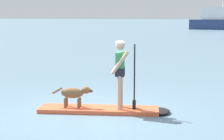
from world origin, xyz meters
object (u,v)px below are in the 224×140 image
at_px(paddleboard, 108,110).
at_px(dog, 74,93).
at_px(moored_boat_port, 218,21).
at_px(person_paddler, 121,69).

distance_m(paddleboard, dog, 0.92).
xyz_separation_m(dog, moored_boat_port, (0.47, 54.84, 0.94)).
distance_m(person_paddler, dog, 1.31).
height_order(dog, moored_boat_port, moored_boat_port).
relative_size(person_paddler, moored_boat_port, 0.17).
distance_m(paddleboard, moored_boat_port, 54.66).
relative_size(paddleboard, person_paddler, 1.98).
xyz_separation_m(paddleboard, moored_boat_port, (-0.34, 54.64, 1.33)).
xyz_separation_m(person_paddler, moored_boat_port, (-0.65, 54.57, 0.32)).
distance_m(paddleboard, person_paddler, 1.06).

